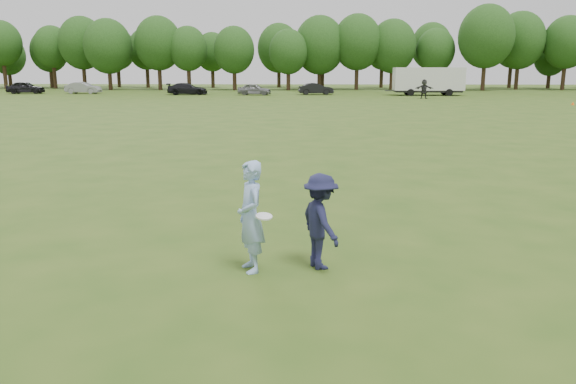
# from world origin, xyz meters

# --- Properties ---
(ground) EXTENTS (200.00, 200.00, 0.00)m
(ground) POSITION_xyz_m (0.00, 0.00, 0.00)
(ground) COLOR #2E4C15
(ground) RESTS_ON ground
(thrower) EXTENTS (0.67, 0.79, 1.85)m
(thrower) POSITION_xyz_m (0.26, 0.35, 0.93)
(thrower) COLOR #93B3E4
(thrower) RESTS_ON ground
(defender) EXTENTS (0.99, 1.20, 1.61)m
(defender) POSITION_xyz_m (1.41, 0.53, 0.81)
(defender) COLOR #1B1D3C
(defender) RESTS_ON ground
(player_far_d) EXTENTS (1.90, 0.70, 2.01)m
(player_far_d) POSITION_xyz_m (13.39, 51.79, 1.01)
(player_far_d) COLOR #292929
(player_far_d) RESTS_ON ground
(car_a) EXTENTS (4.61, 2.27, 1.51)m
(car_a) POSITION_xyz_m (-33.88, 61.08, 0.76)
(car_a) COLOR black
(car_a) RESTS_ON ground
(car_b) EXTENTS (4.37, 1.75, 1.41)m
(car_b) POSITION_xyz_m (-26.73, 61.32, 0.71)
(car_b) COLOR gray
(car_b) RESTS_ON ground
(car_d) EXTENTS (4.95, 2.43, 1.39)m
(car_d) POSITION_xyz_m (-13.24, 59.15, 0.69)
(car_d) COLOR black
(car_d) RESTS_ON ground
(car_e) EXTENTS (4.11, 2.03, 1.35)m
(car_e) POSITION_xyz_m (-5.13, 58.65, 0.67)
(car_e) COLOR gray
(car_e) RESTS_ON ground
(car_f) EXTENTS (4.32, 1.99, 1.37)m
(car_f) POSITION_xyz_m (2.14, 59.83, 0.69)
(car_f) COLOR black
(car_f) RESTS_ON ground
(field_cone) EXTENTS (0.28, 0.28, 0.30)m
(field_cone) POSITION_xyz_m (24.49, 42.13, 0.15)
(field_cone) COLOR #FF5F0D
(field_cone) RESTS_ON ground
(disc_in_play) EXTENTS (0.28, 0.28, 0.09)m
(disc_in_play) POSITION_xyz_m (0.50, 0.14, 0.99)
(disc_in_play) COLOR white
(disc_in_play) RESTS_ON ground
(cargo_trailer) EXTENTS (9.00, 2.75, 3.20)m
(cargo_trailer) POSITION_xyz_m (15.20, 58.60, 1.78)
(cargo_trailer) COLOR silver
(cargo_trailer) RESTS_ON ground
(treeline) EXTENTS (130.35, 18.39, 11.74)m
(treeline) POSITION_xyz_m (2.81, 76.90, 6.26)
(treeline) COLOR #332114
(treeline) RESTS_ON ground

